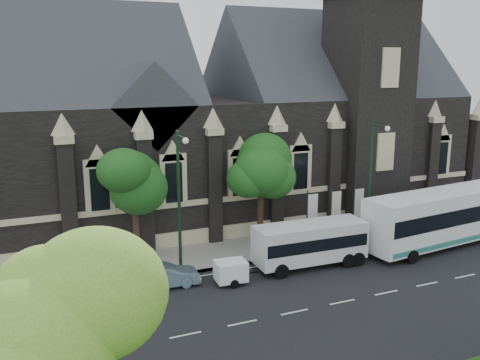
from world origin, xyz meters
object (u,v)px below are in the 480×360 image
banner_flag_right (357,206)px  box_trailer (231,271)px  car_far_red (86,295)px  sedan (164,276)px  tree_park_near (71,313)px  shuttle_bus (310,242)px  tour_coach (447,216)px  street_lamp_near (372,176)px  tree_walk_left (136,176)px  banner_flag_left (311,212)px  tree_walk_right (262,164)px  street_lamp_mid (180,195)px  banner_flag_center (334,209)px

banner_flag_right → box_trailer: 12.82m
box_trailer → car_far_red: 8.32m
sedan → car_far_red: 4.61m
tree_park_near → box_trailer: size_ratio=3.20×
shuttle_bus → box_trailer: (-5.77, -0.58, -0.84)m
tour_coach → street_lamp_near: bearing=151.0°
box_trailer → tree_walk_left: bearing=128.3°
street_lamp_near → sedan: 16.13m
tree_park_near → tree_walk_left: size_ratio=1.12×
banner_flag_left → box_trailer: 9.19m
banner_flag_left → shuttle_bus: size_ratio=0.54×
tree_walk_right → sedan: tree_walk_right is taller
street_lamp_mid → tree_park_near: bearing=-116.1°
tree_park_near → shuttle_bus: bearing=41.6°
shuttle_bus → box_trailer: size_ratio=2.77×
tree_walk_right → banner_flag_right: tree_walk_right is taller
banner_flag_center → car_far_red: bearing=-167.9°
tree_walk_right → street_lamp_mid: bearing=-153.4°
tree_walk_right → tree_park_near: bearing=-127.6°
tree_park_near → shuttle_bus: (15.85, 14.07, -4.78)m
banner_flag_right → box_trailer: bearing=-160.3°
box_trailer → banner_flag_center: bearing=27.1°
street_lamp_mid → banner_flag_right: (14.29, 1.91, -2.73)m
tree_walk_right → tour_coach: bearing=-26.0°
banner_flag_center → tree_park_near: bearing=-138.5°
street_lamp_mid → banner_flag_center: street_lamp_mid is taller
street_lamp_mid → shuttle_bus: size_ratio=1.21×
banner_flag_center → shuttle_bus: size_ratio=0.54×
tree_walk_left → banner_flag_left: tree_walk_left is taller
tree_walk_right → street_lamp_mid: (-7.21, -3.62, -0.71)m
tree_park_near → sedan: bearing=66.7°
tree_walk_left → tree_walk_right: bearing=0.1°
tree_walk_left → car_far_red: size_ratio=1.95×
tree_walk_left → shuttle_bus: bearing=-28.7°
tree_park_near → banner_flag_right: size_ratio=2.14×
tour_coach → shuttle_bus: bearing=172.1°
street_lamp_near → shuttle_bus: street_lamp_near is taller
banner_flag_left → car_far_red: (-16.29, -3.93, -1.72)m
tree_walk_left → banner_flag_right: bearing=-6.0°
tree_walk_right → shuttle_bus: size_ratio=1.05×
tree_park_near → banner_flag_right: 28.61m
tour_coach → shuttle_bus: size_ratio=1.88×
street_lamp_near → banner_flag_left: 4.99m
street_lamp_mid → sedan: 4.82m
banner_flag_right → car_far_red: size_ratio=1.02×
tree_walk_left → shuttle_bus: size_ratio=1.03×
sedan → shuttle_bus: bearing=-89.2°
street_lamp_mid → shuttle_bus: (8.08, -1.79, -3.47)m
street_lamp_near → box_trailer: (-11.69, -2.37, -4.31)m
tree_park_near → banner_flag_right: bearing=38.9°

